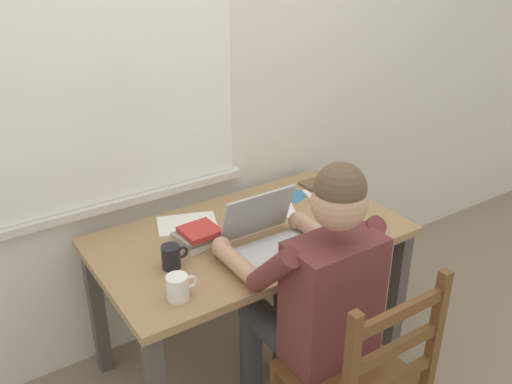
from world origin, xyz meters
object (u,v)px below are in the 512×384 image
laptop (269,237)px  coffee_mug_dark (172,257)px  book_stack_main (198,236)px  desk (250,251)px  landscape_photo_print (296,196)px  wooden_chair (360,382)px  seated_person (313,291)px  computer_mouse (324,232)px  coffee_mug_white (178,287)px

laptop → coffee_mug_dark: size_ratio=2.97×
laptop → book_stack_main: bearing=140.4°
desk → laptop: bearing=-90.8°
desk → landscape_photo_print: 0.43m
wooden_chair → seated_person: bearing=90.0°
seated_person → wooden_chair: (-0.00, -0.28, -0.22)m
laptop → landscape_photo_print: laptop is taller
desk → coffee_mug_dark: 0.43m
wooden_chair → computer_mouse: 0.66m
desk → coffee_mug_white: size_ratio=11.28×
coffee_mug_dark → computer_mouse: bearing=-12.0°
computer_mouse → book_stack_main: (-0.49, 0.23, 0.02)m
seated_person → coffee_mug_dark: seated_person is taller
book_stack_main → wooden_chair: bearing=-74.0°
laptop → book_stack_main: 0.30m
desk → coffee_mug_dark: bearing=-172.4°
computer_mouse → coffee_mug_white: (-0.72, -0.05, 0.03)m
seated_person → landscape_photo_print: seated_person is taller
seated_person → wooden_chair: size_ratio=1.33×
coffee_mug_white → book_stack_main: (0.23, 0.29, -0.01)m
coffee_mug_white → desk: bearing=28.0°
coffee_mug_white → coffee_mug_dark: 0.20m
desk → landscape_photo_print: bearing=25.0°
desk → computer_mouse: (0.25, -0.19, 0.11)m
laptop → computer_mouse: laptop is taller
laptop → computer_mouse: bearing=-9.9°
coffee_mug_white → book_stack_main: coffee_mug_white is taller
desk → coffee_mug_dark: size_ratio=11.95×
wooden_chair → book_stack_main: bearing=106.0°
desk → coffee_mug_dark: coffee_mug_dark is taller
wooden_chair → book_stack_main: wooden_chair is taller
desk → seated_person: size_ratio=1.07×
wooden_chair → coffee_mug_white: wooden_chair is taller
coffee_mug_white → coffee_mug_dark: (0.07, 0.19, 0.00)m
desk → coffee_mug_dark: (-0.40, -0.05, 0.14)m
wooden_chair → laptop: 0.66m
laptop → coffee_mug_white: size_ratio=2.80×
wooden_chair → computer_mouse: (0.26, 0.54, 0.27)m
wooden_chair → coffee_mug_dark: size_ratio=8.40×
laptop → coffee_mug_dark: bearing=166.6°
desk → laptop: (-0.00, -0.15, 0.15)m
seated_person → landscape_photo_print: (0.39, 0.63, 0.03)m
computer_mouse → landscape_photo_print: (0.13, 0.37, -0.02)m
desk → wooden_chair: size_ratio=1.42×
seated_person → wooden_chair: 0.36m
laptop → coffee_mug_dark: 0.41m
seated_person → wooden_chair: bearing=-90.0°
wooden_chair → landscape_photo_print: (0.39, 0.91, 0.25)m
laptop → landscape_photo_print: (0.38, 0.33, -0.05)m
laptop → computer_mouse: 0.26m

